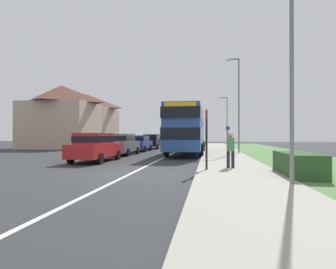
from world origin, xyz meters
TOP-DOWN VIEW (x-y plane):
  - ground_plane at (0.00, 0.00)m, footprint 120.00×120.00m
  - lane_marking_centre at (0.00, 8.00)m, footprint 0.14×60.00m
  - pavement_near_side at (4.20, 6.00)m, footprint 3.20×68.00m
  - grass_verge_seaward at (8.50, 6.00)m, footprint 6.00×68.00m
  - roadside_hedge at (6.30, -0.17)m, footprint 1.10×2.90m
  - double_decker_bus at (1.32, 11.50)m, footprint 2.80×10.80m
  - parked_car_red at (-3.47, 4.38)m, footprint 1.89×4.52m
  - parked_car_grey at (-3.69, 9.71)m, footprint 2.00×4.30m
  - parked_car_blue at (-3.69, 15.02)m, footprint 1.99×4.29m
  - parked_car_black at (-3.47, 20.38)m, footprint 1.91×4.42m
  - pedestrian_at_stop at (4.03, 1.49)m, footprint 0.34×0.34m
  - bus_stop_sign at (3.00, 0.72)m, footprint 0.09×0.52m
  - cycle_route_sign at (5.04, 17.78)m, footprint 0.44×0.08m
  - street_lamp_near at (5.41, -2.17)m, footprint 1.14×0.20m
  - street_lamp_mid at (5.46, 12.30)m, footprint 1.14×0.20m
  - street_lamp_far at (5.43, 26.68)m, footprint 1.14×0.20m
  - house_terrace_far_side at (-14.52, 22.81)m, footprint 7.91×12.89m

SIDE VIEW (x-z plane):
  - ground_plane at x=0.00m, z-range 0.00..0.00m
  - lane_marking_centre at x=0.00m, z-range 0.00..0.01m
  - grass_verge_seaward at x=8.50m, z-range 0.00..0.08m
  - pavement_near_side at x=4.20m, z-range 0.00..0.12m
  - roadside_hedge at x=6.30m, z-range 0.00..0.90m
  - parked_car_blue at x=-3.69m, z-range 0.09..1.64m
  - parked_car_grey at x=-3.69m, z-range 0.08..1.75m
  - parked_car_red at x=-3.47m, z-range 0.08..1.75m
  - parked_car_black at x=-3.47m, z-range 0.08..1.76m
  - pedestrian_at_stop at x=4.03m, z-range 0.14..1.81m
  - cycle_route_sign at x=5.04m, z-range 0.17..2.69m
  - bus_stop_sign at x=3.00m, z-range 0.24..2.84m
  - double_decker_bus at x=1.32m, z-range 0.29..3.99m
  - house_terrace_far_side at x=-14.52m, z-range 0.00..7.60m
  - street_lamp_far at x=5.43m, z-range 0.54..7.29m
  - street_lamp_near at x=5.41m, z-range 0.55..7.74m
  - street_lamp_mid at x=5.46m, z-range 0.56..8.48m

